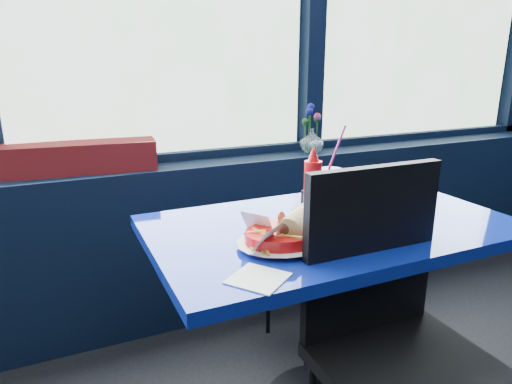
% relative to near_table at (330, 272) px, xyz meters
% --- Properties ---
extents(window_sill, '(5.00, 0.26, 0.80)m').
position_rel_near_table_xyz_m(window_sill, '(-0.30, 0.87, -0.17)').
color(window_sill, black).
rests_on(window_sill, ground).
extents(near_table, '(1.20, 0.70, 0.75)m').
position_rel_near_table_xyz_m(near_table, '(0.00, 0.00, 0.00)').
color(near_table, black).
rests_on(near_table, ground).
extents(chair_near_front, '(0.45, 0.46, 1.00)m').
position_rel_near_table_xyz_m(chair_near_front, '(-0.03, -0.37, 0.00)').
color(chair_near_front, black).
rests_on(chair_near_front, ground).
extents(chair_near_back, '(0.40, 0.40, 0.80)m').
position_rel_near_table_xyz_m(chair_near_back, '(0.19, 0.33, -0.11)').
color(chair_near_back, black).
rests_on(chair_near_back, ground).
extents(planter_box, '(0.66, 0.23, 0.13)m').
position_rel_near_table_xyz_m(planter_box, '(-0.72, 0.88, 0.30)').
color(planter_box, maroon).
rests_on(planter_box, window_sill).
extents(flower_vase, '(0.13, 0.14, 0.26)m').
position_rel_near_table_xyz_m(flower_vase, '(0.41, 0.82, 0.31)').
color(flower_vase, silver).
rests_on(flower_vase, window_sill).
extents(food_basket, '(0.31, 0.31, 0.10)m').
position_rel_near_table_xyz_m(food_basket, '(-0.22, -0.10, 0.22)').
color(food_basket, red).
rests_on(food_basket, near_table).
extents(ketchup_bottle, '(0.06, 0.06, 0.23)m').
position_rel_near_table_xyz_m(ketchup_bottle, '(0.01, 0.15, 0.29)').
color(ketchup_bottle, red).
rests_on(ketchup_bottle, near_table).
extents(soda_cup, '(0.09, 0.09, 0.31)m').
position_rel_near_table_xyz_m(soda_cup, '(0.08, 0.14, 0.26)').
color(soda_cup, '#0E0D93').
rests_on(soda_cup, near_table).
extents(napkin, '(0.18, 0.18, 0.00)m').
position_rel_near_table_xyz_m(napkin, '(-0.39, -0.27, 0.18)').
color(napkin, white).
rests_on(napkin, near_table).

